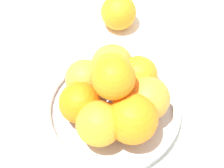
{
  "coord_description": "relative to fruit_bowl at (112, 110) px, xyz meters",
  "views": [
    {
      "loc": [
        0.28,
        0.2,
        0.57
      ],
      "look_at": [
        0.0,
        0.0,
        0.09
      ],
      "focal_mm": 60.0,
      "sensor_mm": 36.0,
      "label": 1
    }
  ],
  "objects": [
    {
      "name": "fruit_bowl",
      "position": [
        0.0,
        0.0,
        0.0
      ],
      "size": [
        0.24,
        0.24,
        0.03
      ],
      "color": "silver",
      "rests_on": "ground_plane"
    },
    {
      "name": "ground_plane",
      "position": [
        0.0,
        0.0,
        -0.02
      ],
      "size": [
        4.0,
        4.0,
        0.0
      ],
      "primitive_type": "plane",
      "color": "silver"
    },
    {
      "name": "stray_orange",
      "position": [
        -0.19,
        -0.12,
        0.02
      ],
      "size": [
        0.07,
        0.07,
        0.07
      ],
      "primitive_type": "sphere",
      "color": "orange",
      "rests_on": "ground_plane"
    },
    {
      "name": "orange_pile",
      "position": [
        0.0,
        0.01,
        0.06
      ],
      "size": [
        0.18,
        0.18,
        0.13
      ],
      "color": "orange",
      "rests_on": "fruit_bowl"
    }
  ]
}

